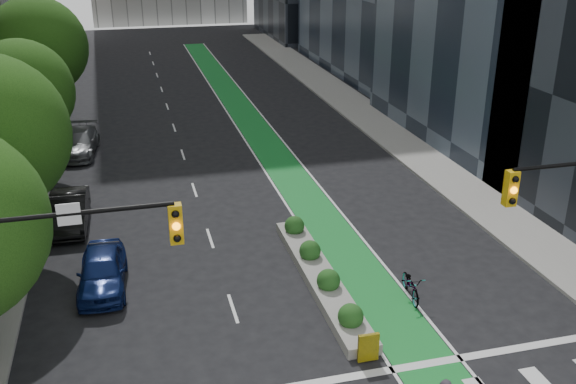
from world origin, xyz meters
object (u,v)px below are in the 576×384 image
bicycle (411,285)px  parked_car_left_mid (69,211)px  parked_car_left_near (102,271)px  parked_car_left_far (79,142)px  median_planter (320,274)px

bicycle → parked_car_left_mid: size_ratio=0.43×
parked_car_left_near → parked_car_left_far: bearing=98.0°
parked_car_left_mid → parked_car_left_far: (-0.01, 10.79, -0.03)m
median_planter → bicycle: median_planter is taller
median_planter → bicycle: 3.58m
median_planter → parked_car_left_mid: size_ratio=2.18×
bicycle → parked_car_left_near: size_ratio=0.45×
median_planter → bicycle: (3.00, -1.94, 0.15)m
parked_car_left_near → parked_car_left_far: (-1.57, 17.00, -0.00)m
median_planter → parked_car_left_near: 8.52m
parked_car_left_mid → parked_car_left_far: size_ratio=0.91×
median_planter → parked_car_left_mid: parked_car_left_mid is taller
parked_car_left_near → parked_car_left_mid: 6.41m
parked_car_left_far → parked_car_left_mid: bearing=-84.1°
parked_car_left_near → bicycle: bearing=-15.2°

